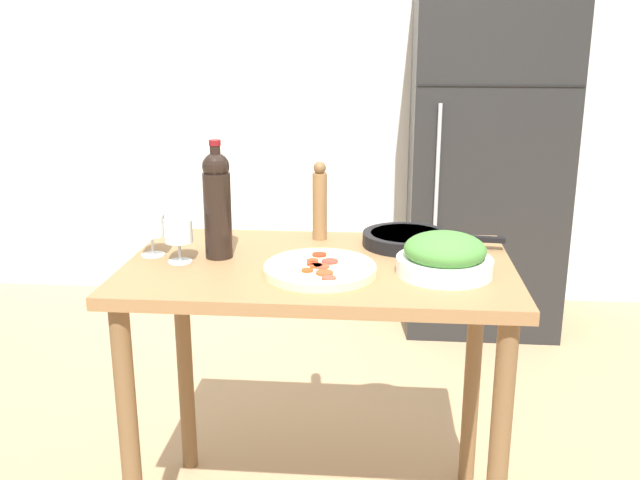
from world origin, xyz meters
TOP-DOWN VIEW (x-y plane):
  - wall_back at (-0.00, 2.22)m, footprint 6.40×0.08m
  - refrigerator at (0.73, 1.83)m, footprint 0.80×0.69m
  - prep_counter at (0.00, 0.00)m, footprint 1.14×0.69m
  - wine_bottle at (-0.31, 0.03)m, footprint 0.08×0.08m
  - wine_glass_near at (-0.41, -0.03)m, footprint 0.08×0.08m
  - wine_glass_far at (-0.51, 0.03)m, footprint 0.08×0.08m
  - pepper_mill at (-0.02, 0.26)m, footprint 0.05×0.05m
  - salad_bowl at (0.36, -0.07)m, footprint 0.27×0.27m
  - homemade_pizza at (0.01, -0.10)m, footprint 0.32×0.32m
  - cast_iron_skillet at (0.27, 0.20)m, footprint 0.45×0.28m

SIDE VIEW (x-z plane):
  - prep_counter at x=0.00m, z-range 0.31..1.22m
  - refrigerator at x=0.73m, z-range 0.00..1.84m
  - homemade_pizza at x=0.01m, z-range 0.91..0.94m
  - cast_iron_skillet at x=0.27m, z-range 0.91..0.95m
  - salad_bowl at x=0.36m, z-range 0.90..1.02m
  - wine_glass_near at x=-0.41m, z-range 0.93..1.06m
  - wine_glass_far at x=-0.51m, z-range 0.93..1.06m
  - pepper_mill at x=-0.02m, z-range 0.90..1.16m
  - wine_bottle at x=-0.31m, z-range 0.90..1.25m
  - wall_back at x=0.00m, z-range 0.00..2.60m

